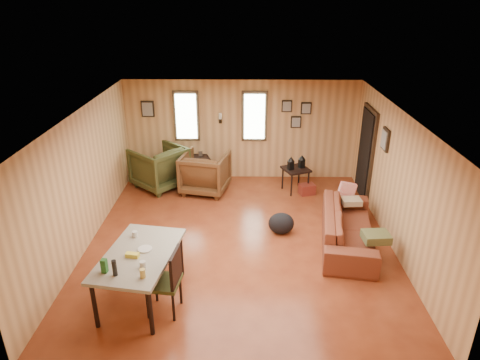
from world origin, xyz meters
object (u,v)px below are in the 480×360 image
Objects in this scene: dining_table at (139,258)px; end_table at (197,164)px; recliner_brown at (205,171)px; sofa at (349,222)px; side_table at (296,167)px; recliner_green at (159,165)px.

end_table is at bearing 94.80° from dining_table.
dining_table is at bearing 93.42° from recliner_brown.
sofa is at bearing 34.59° from dining_table.
recliner_brown is at bearing 60.81° from sofa.
side_table is (2.33, -0.61, 0.18)m from end_table.
recliner_green is at bearing 66.91° from sofa.
end_table is 0.43× the size of dining_table.
dining_table is (-2.67, -3.85, 0.14)m from side_table.
recliner_green is (-1.09, 0.24, 0.03)m from recliner_brown.
recliner_green is 3.17m from side_table.
end_table is at bearing -55.29° from recliner_brown.
recliner_brown is at bearing 118.42° from recliner_green.
recliner_green is 1.47× the size of end_table.
sofa is 4.58m from recliner_green.
recliner_brown is at bearing -67.76° from end_table.
recliner_brown is (-2.78, 2.20, 0.07)m from sofa.
sofa is 3.77m from dining_table.
end_table is 4.49m from dining_table.
side_table is at bearing -166.33° from recliner_brown.
end_table is at bearing 165.25° from side_table.
sofa is 3.55m from recliner_brown.
side_table is at bearing 64.41° from dining_table.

